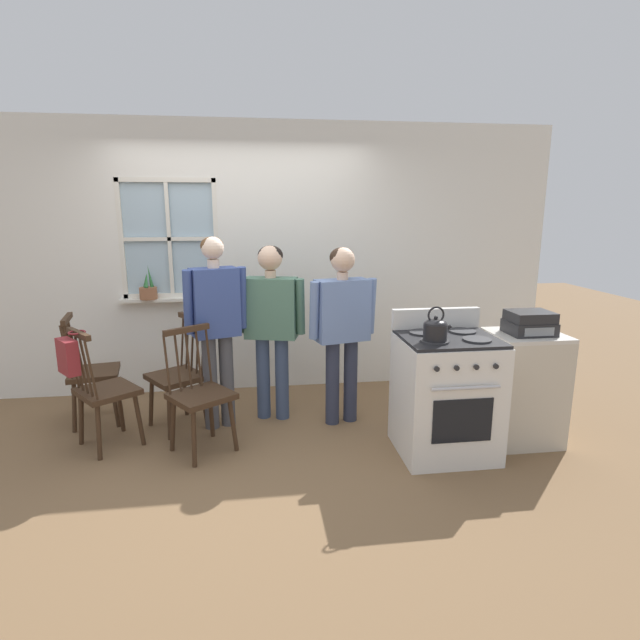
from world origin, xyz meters
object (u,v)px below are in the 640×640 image
person_elderly_left (216,317)px  kettle (435,329)px  person_teen_center (271,315)px  handbag (68,356)px  chair_center_cluster (92,373)px  potted_plant (148,291)px  chair_near_stove (200,395)px  person_adult_right (342,318)px  chair_near_wall (178,377)px  stove (446,394)px  stereo (530,323)px  chair_by_window (105,392)px  side_counter (522,387)px

person_elderly_left → kettle: size_ratio=6.63×
person_teen_center → handbag: bearing=-145.9°
chair_center_cluster → potted_plant: bearing=-42.8°
chair_near_stove → person_adult_right: person_adult_right is taller
person_adult_right → handbag: 2.14m
chair_near_stove → person_teen_center: person_teen_center is taller
chair_center_cluster → potted_plant: potted_plant is taller
chair_near_wall → person_adult_right: bearing=51.1°
person_elderly_left → person_adult_right: size_ratio=1.06×
person_teen_center → chair_near_stove: bearing=-121.2°
kettle → potted_plant: potted_plant is taller
chair_center_cluster → stove: 3.01m
stereo → person_adult_right: bearing=157.9°
person_elderly_left → kettle: person_elderly_left is taller
person_adult_right → stereo: person_adult_right is taller
chair_near_stove → kettle: kettle is taller
kettle → chair_by_window: bearing=166.7°
chair_by_window → person_adult_right: bearing=-121.5°
chair_near_stove → side_counter: size_ratio=1.08×
person_elderly_left → side_counter: person_elderly_left is taller
chair_by_window → person_adult_right: (1.92, 0.21, 0.49)m
chair_near_wall → stove: stove is taller
chair_by_window → handbag: same height
stove → potted_plant: (-2.46, 1.58, 0.60)m
kettle → stereo: (0.85, 0.23, -0.04)m
chair_near_stove → person_adult_right: 1.33m
kettle → chair_near_wall: bearing=155.4°
chair_near_stove → stove: 1.89m
chair_near_wall → potted_plant: (-0.36, 0.83, 0.62)m
person_teen_center → potted_plant: person_teen_center is taller
person_elderly_left → handbag: size_ratio=5.33×
person_elderly_left → person_teen_center: person_elderly_left is taller
chair_near_stove → chair_center_cluster: bearing=110.1°
stove → handbag: stove is taller
chair_near_stove → chair_by_window: bearing=131.1°
person_teen_center → side_counter: size_ratio=1.73×
chair_by_window → chair_center_cluster: same height
person_adult_right → potted_plant: bearing=138.5°
chair_by_window → person_adult_right: size_ratio=0.63×
person_teen_center → handbag: size_ratio=5.06×
chair_near_wall → kettle: size_ratio=3.94×
person_teen_center → person_adult_right: person_teen_center is taller
chair_near_wall → person_elderly_left: (0.34, -0.05, 0.52)m
side_counter → chair_near_wall: bearing=167.1°
chair_near_stove → person_elderly_left: 0.69m
chair_by_window → person_adult_right: 2.00m
stove → side_counter: (0.69, 0.11, -0.02)m
handbag → stereo: bearing=-3.5°
stove → kettle: size_ratio=4.39×
chair_by_window → chair_near_wall: size_ratio=1.00×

